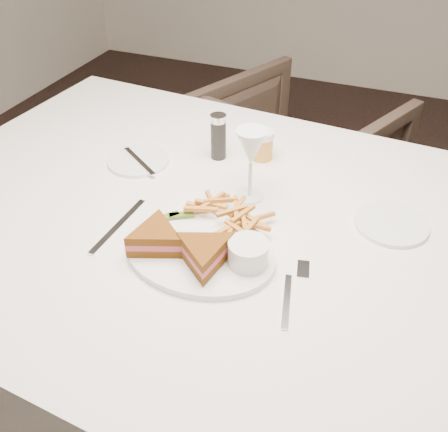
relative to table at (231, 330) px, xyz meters
name	(u,v)px	position (x,y,z in m)	size (l,w,h in m)	color
ground	(363,401)	(0.38, 0.18, -0.38)	(5.00, 5.00, 0.00)	black
table	(231,330)	(0.00, 0.00, 0.00)	(1.61, 1.08, 0.75)	silver
chair_far	(291,161)	(-0.09, 0.94, -0.02)	(0.69, 0.65, 0.72)	#45352A
table_setting	(218,214)	(-0.02, -0.03, 0.41)	(0.81, 0.66, 0.18)	white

